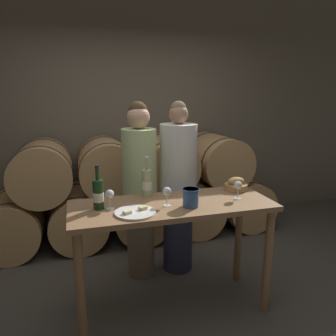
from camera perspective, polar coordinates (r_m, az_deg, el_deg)
ground_plane at (r=2.95m, az=0.71°, el=-23.12°), size 10.00×10.00×0.00m
stone_wall_back at (r=4.34m, az=-7.12°, el=11.19°), size 10.00×0.12×3.20m
barrel_stack at (r=3.98m, az=-5.46°, el=-3.98°), size 3.44×0.83×1.22m
tasting_table at (r=2.57m, az=0.76°, el=-9.23°), size 1.55×0.60×0.91m
person_left at (r=3.05m, az=-4.94°, el=-3.76°), size 0.32×0.32×1.66m
person_right at (r=3.15m, az=1.77°, el=-3.52°), size 0.35×0.35×1.66m
wine_bottle_red at (r=2.42m, az=-12.05°, el=-4.47°), size 0.08×0.08×0.32m
wine_bottle_white at (r=2.66m, az=-3.68°, el=-2.58°), size 0.08×0.08×0.33m
blue_crock at (r=2.43m, az=3.98°, el=-5.05°), size 0.13×0.13×0.14m
bread_basket at (r=2.89m, az=11.74°, el=-2.95°), size 0.20×0.20×0.12m
cheese_plate at (r=2.32m, az=-5.74°, el=-7.68°), size 0.29×0.29×0.04m
wine_glass_far_left at (r=2.40m, az=-10.12°, el=-4.62°), size 0.06×0.06×0.15m
wine_glass_left at (r=2.43m, az=-0.18°, el=-4.22°), size 0.06×0.06×0.15m
wine_glass_center at (r=2.64m, az=12.12°, el=-3.07°), size 0.06×0.06×0.15m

